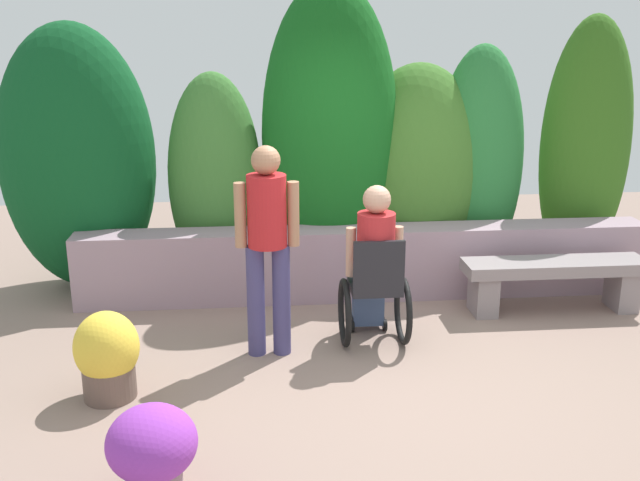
{
  "coord_description": "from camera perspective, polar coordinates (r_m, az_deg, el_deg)",
  "views": [
    {
      "loc": [
        -1.04,
        -4.84,
        2.52
      ],
      "look_at": [
        -0.52,
        0.77,
        0.85
      ],
      "focal_mm": 41.05,
      "sensor_mm": 36.0,
      "label": 1
    }
  ],
  "objects": [
    {
      "name": "ground_plane",
      "position": [
        5.56,
        6.19,
        -10.55
      ],
      "size": [
        11.63,
        11.63,
        0.0
      ],
      "primitive_type": "plane",
      "color": "gray"
    },
    {
      "name": "stone_retaining_wall",
      "position": [
        6.98,
        3.55,
        -1.72
      ],
      "size": [
        5.41,
        0.38,
        0.68
      ],
      "primitive_type": "cube",
      "color": "#9F8492",
      "rests_on": "ground"
    },
    {
      "name": "hedge_backdrop",
      "position": [
        7.26,
        -0.41,
        6.56
      ],
      "size": [
        6.29,
        1.08,
        2.95
      ],
      "color": "#104E22",
      "rests_on": "ground"
    },
    {
      "name": "stone_bench",
      "position": [
        6.95,
        17.83,
        -2.7
      ],
      "size": [
        1.67,
        0.38,
        0.48
      ],
      "rotation": [
        0.0,
        0.0,
        -0.07
      ],
      "color": "gray",
      "rests_on": "ground"
    },
    {
      "name": "person_in_wheelchair",
      "position": [
        5.89,
        4.24,
        -2.33
      ],
      "size": [
        0.53,
        0.66,
        1.33
      ],
      "rotation": [
        0.0,
        0.0,
        0.19
      ],
      "color": "black",
      "rests_on": "ground"
    },
    {
      "name": "person_standing_companion",
      "position": [
        5.58,
        -4.12,
        0.25
      ],
      "size": [
        0.49,
        0.3,
        1.66
      ],
      "rotation": [
        0.0,
        0.0,
        0.29
      ],
      "color": "#403C6C",
      "rests_on": "ground"
    },
    {
      "name": "flower_pot_purple_near",
      "position": [
        5.33,
        -16.25,
        -8.61
      ],
      "size": [
        0.45,
        0.45,
        0.64
      ],
      "color": "brown",
      "rests_on": "ground"
    },
    {
      "name": "flower_pot_terracotta_by_wall",
      "position": [
        4.24,
        -12.94,
        -15.61
      ],
      "size": [
        0.5,
        0.5,
        0.55
      ],
      "color": "gray",
      "rests_on": "ground"
    }
  ]
}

